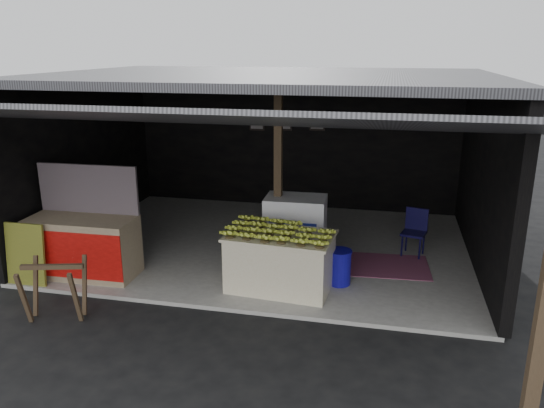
% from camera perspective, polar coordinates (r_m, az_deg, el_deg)
% --- Properties ---
extents(ground, '(80.00, 80.00, 0.00)m').
position_cam_1_polar(ground, '(7.30, -4.87, -11.53)').
color(ground, black).
rests_on(ground, ground).
extents(concrete_slab, '(7.00, 5.00, 0.06)m').
position_cam_1_polar(concrete_slab, '(9.49, -0.39, -4.43)').
color(concrete_slab, gray).
rests_on(concrete_slab, ground).
extents(shophouse, '(7.40, 7.29, 3.02)m').
position_cam_1_polar(shophouse, '(9.26, 0.04, 8.31)').
color(shophouse, black).
rests_on(shophouse, ground).
extents(banana_table, '(1.57, 1.04, 0.83)m').
position_cam_1_polar(banana_table, '(7.65, 0.88, -6.18)').
color(banana_table, white).
rests_on(banana_table, concrete_slab).
extents(banana_pile, '(1.44, 0.94, 0.16)m').
position_cam_1_polar(banana_pile, '(7.47, 0.90, -2.69)').
color(banana_pile, gold).
rests_on(banana_pile, banana_table).
extents(white_crate, '(0.98, 0.69, 1.07)m').
position_cam_1_polar(white_crate, '(8.60, 2.52, -2.69)').
color(white_crate, white).
rests_on(white_crate, concrete_slab).
extents(neighbor_stall, '(1.63, 0.77, 1.66)m').
position_cam_1_polar(neighbor_stall, '(8.56, -19.64, -4.03)').
color(neighbor_stall, '#998466').
rests_on(neighbor_stall, concrete_slab).
extents(green_signboard, '(0.62, 0.13, 0.93)m').
position_cam_1_polar(green_signboard, '(8.55, -25.00, -4.93)').
color(green_signboard, black).
rests_on(green_signboard, concrete_slab).
extents(sawhorse, '(0.84, 0.83, 0.77)m').
position_cam_1_polar(sawhorse, '(7.44, -22.38, -8.07)').
color(sawhorse, '#483624').
rests_on(sawhorse, ground).
extents(water_barrel, '(0.34, 0.34, 0.50)m').
position_cam_1_polar(water_barrel, '(7.91, 7.25, -6.84)').
color(water_barrel, '#130E9B').
rests_on(water_barrel, concrete_slab).
extents(plastic_chair, '(0.45, 0.45, 0.79)m').
position_cam_1_polar(plastic_chair, '(9.18, 15.13, -2.51)').
color(plastic_chair, black).
rests_on(plastic_chair, concrete_slab).
extents(magenta_rug, '(1.56, 1.09, 0.01)m').
position_cam_1_polar(magenta_rug, '(8.73, 11.65, -6.47)').
color(magenta_rug, maroon).
rests_on(magenta_rug, concrete_slab).
extents(picture_frames, '(1.62, 0.04, 0.46)m').
position_cam_1_polar(picture_frames, '(11.33, 1.51, 8.96)').
color(picture_frames, black).
rests_on(picture_frames, shophouse).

